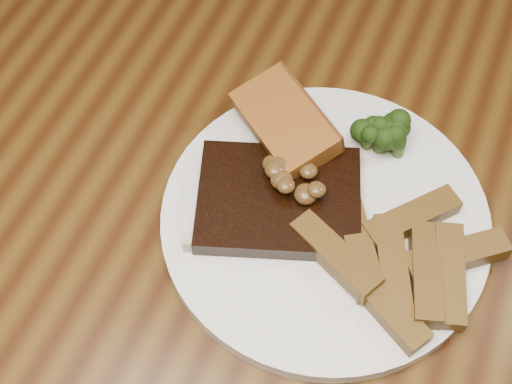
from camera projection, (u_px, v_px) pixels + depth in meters
dining_table at (249, 266)px, 0.76m from camera, size 1.60×0.90×0.75m
plate at (325, 220)px, 0.67m from camera, size 0.34×0.34×0.01m
steak at (279, 201)px, 0.66m from camera, size 0.18×0.16×0.02m
steak_bone at (257, 248)px, 0.64m from camera, size 0.13×0.06×0.02m
mushroom_pile at (283, 181)px, 0.65m from camera, size 0.06×0.06×0.03m
garlic_bread at (284, 135)px, 0.70m from camera, size 0.12×0.11×0.02m
potato_wedges at (392, 246)px, 0.64m from camera, size 0.12×0.12×0.02m
broccoli_cluster at (395, 146)px, 0.69m from camera, size 0.07×0.07×0.04m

